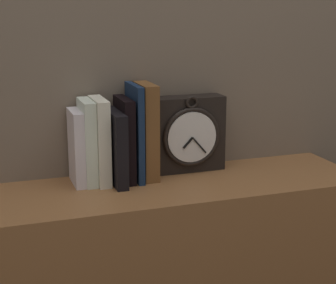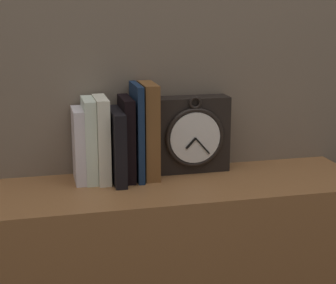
{
  "view_description": "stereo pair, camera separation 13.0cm",
  "coord_description": "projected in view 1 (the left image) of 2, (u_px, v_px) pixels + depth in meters",
  "views": [
    {
      "loc": [
        -0.45,
        -1.31,
        1.3
      ],
      "look_at": [
        0.0,
        0.0,
        0.95
      ],
      "focal_mm": 60.0,
      "sensor_mm": 36.0,
      "label": 1
    },
    {
      "loc": [
        -0.33,
        -1.35,
        1.3
      ],
      "look_at": [
        0.0,
        0.0,
        0.95
      ],
      "focal_mm": 60.0,
      "sensor_mm": 36.0,
      "label": 2
    }
  ],
  "objects": [
    {
      "name": "book_slot5_navy",
      "position": [
        135.0,
        133.0,
        1.48
      ],
      "size": [
        0.02,
        0.13,
        0.26
      ],
      "color": "#152849",
      "rests_on": "bookshelf"
    },
    {
      "name": "clock",
      "position": [
        187.0,
        134.0,
        1.56
      ],
      "size": [
        0.21,
        0.08,
        0.22
      ],
      "color": "black",
      "rests_on": "bookshelf"
    },
    {
      "name": "wall_back",
      "position": [
        146.0,
        0.0,
        1.51
      ],
      "size": [
        6.0,
        0.05,
        2.6
      ],
      "color": "#756656",
      "rests_on": "ground_plane"
    },
    {
      "name": "book_slot1_white",
      "position": [
        87.0,
        142.0,
        1.45
      ],
      "size": [
        0.03,
        0.12,
        0.22
      ],
      "color": "white",
      "rests_on": "bookshelf"
    },
    {
      "name": "book_slot2_white",
      "position": [
        100.0,
        141.0,
        1.46
      ],
      "size": [
        0.03,
        0.13,
        0.22
      ],
      "color": "white",
      "rests_on": "bookshelf"
    },
    {
      "name": "book_slot3_black",
      "position": [
        115.0,
        147.0,
        1.46
      ],
      "size": [
        0.03,
        0.16,
        0.19
      ],
      "color": "black",
      "rests_on": "bookshelf"
    },
    {
      "name": "book_slot0_white",
      "position": [
        76.0,
        148.0,
        1.45
      ],
      "size": [
        0.03,
        0.11,
        0.19
      ],
      "color": "silver",
      "rests_on": "bookshelf"
    },
    {
      "name": "book_slot6_brown",
      "position": [
        146.0,
        131.0,
        1.5
      ],
      "size": [
        0.04,
        0.12,
        0.26
      ],
      "color": "brown",
      "rests_on": "bookshelf"
    },
    {
      "name": "book_slot4_black",
      "position": [
        125.0,
        139.0,
        1.48
      ],
      "size": [
        0.03,
        0.13,
        0.22
      ],
      "color": "black",
      "rests_on": "bookshelf"
    }
  ]
}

